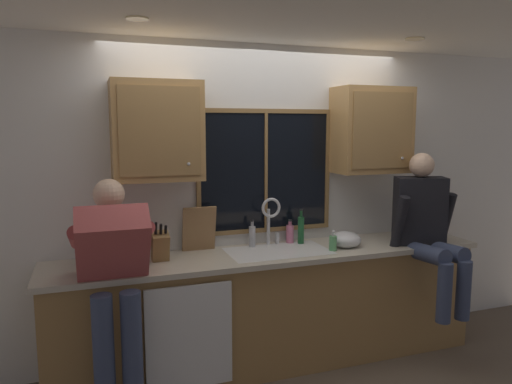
% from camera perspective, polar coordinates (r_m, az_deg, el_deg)
% --- Properties ---
extents(back_wall, '(5.79, 0.12, 2.55)m').
position_cam_1_polar(back_wall, '(4.04, 0.19, -0.98)').
color(back_wall, silver).
rests_on(back_wall, floor).
extents(ceiling_downlight_left, '(0.14, 0.14, 0.01)m').
position_cam_1_polar(ceiling_downlight_left, '(3.18, -13.96, 19.40)').
color(ceiling_downlight_left, '#FFEAB2').
extents(ceiling_downlight_right, '(0.14, 0.14, 0.01)m').
position_cam_1_polar(ceiling_downlight_right, '(3.95, 18.39, 16.92)').
color(ceiling_downlight_right, '#FFEAB2').
extents(window_glass, '(1.10, 0.02, 0.95)m').
position_cam_1_polar(window_glass, '(3.96, 1.13, 2.48)').
color(window_glass, black).
extents(window_frame_top, '(1.17, 0.02, 0.04)m').
position_cam_1_polar(window_frame_top, '(3.93, 1.20, 9.63)').
color(window_frame_top, olive).
extents(window_frame_bottom, '(1.17, 0.02, 0.04)m').
position_cam_1_polar(window_frame_bottom, '(4.03, 1.16, -4.53)').
color(window_frame_bottom, olive).
extents(window_frame_left, '(0.03, 0.02, 0.95)m').
position_cam_1_polar(window_frame_left, '(3.79, -6.88, 2.18)').
color(window_frame_left, olive).
extents(window_frame_right, '(0.03, 0.02, 0.95)m').
position_cam_1_polar(window_frame_right, '(4.18, 8.48, 2.69)').
color(window_frame_right, olive).
extents(window_mullion_center, '(0.02, 0.02, 0.95)m').
position_cam_1_polar(window_mullion_center, '(3.95, 1.19, 2.47)').
color(window_mullion_center, olive).
extents(lower_cabinet_run, '(3.39, 0.58, 0.88)m').
position_cam_1_polar(lower_cabinet_run, '(3.94, 1.95, -13.82)').
color(lower_cabinet_run, '#A07744').
rests_on(lower_cabinet_run, floor).
extents(countertop, '(3.45, 0.62, 0.04)m').
position_cam_1_polar(countertop, '(3.78, 2.10, -7.43)').
color(countertop, beige).
rests_on(countertop, lower_cabinet_run).
extents(dishwasher_front, '(0.60, 0.02, 0.74)m').
position_cam_1_polar(dishwasher_front, '(3.46, -7.92, -16.77)').
color(dishwasher_front, white).
extents(upper_cabinet_left, '(0.64, 0.36, 0.72)m').
position_cam_1_polar(upper_cabinet_left, '(3.56, -11.72, 7.12)').
color(upper_cabinet_left, '#B2844C').
extents(upper_cabinet_right, '(0.64, 0.36, 0.72)m').
position_cam_1_polar(upper_cabinet_right, '(4.21, 13.61, 7.15)').
color(upper_cabinet_right, '#B2844C').
extents(sink, '(0.80, 0.46, 0.21)m').
position_cam_1_polar(sink, '(3.82, 2.66, -8.46)').
color(sink, silver).
rests_on(sink, lower_cabinet_run).
extents(faucet, '(0.18, 0.09, 0.40)m').
position_cam_1_polar(faucet, '(3.91, 1.80, -2.80)').
color(faucet, silver).
rests_on(faucet, countertop).
extents(person_standing, '(0.53, 0.70, 1.55)m').
position_cam_1_polar(person_standing, '(3.23, -16.59, -9.38)').
color(person_standing, '#384260').
rests_on(person_standing, floor).
extents(person_sitting_on_counter, '(0.54, 0.66, 1.26)m').
position_cam_1_polar(person_sitting_on_counter, '(4.13, 19.72, -3.66)').
color(person_sitting_on_counter, '#384260').
rests_on(person_sitting_on_counter, countertop).
extents(knife_block, '(0.12, 0.18, 0.32)m').
position_cam_1_polar(knife_block, '(3.56, -11.34, -6.38)').
color(knife_block, olive).
rests_on(knife_block, countertop).
extents(cutting_board, '(0.26, 0.09, 0.36)m').
position_cam_1_polar(cutting_board, '(3.78, -6.79, -4.39)').
color(cutting_board, '#997047').
rests_on(cutting_board, countertop).
extents(mixing_bowl, '(0.26, 0.26, 0.13)m').
position_cam_1_polar(mixing_bowl, '(3.99, 10.61, -5.59)').
color(mixing_bowl, silver).
rests_on(mixing_bowl, countertop).
extents(soap_dispenser, '(0.06, 0.07, 0.17)m').
position_cam_1_polar(soap_dispenser, '(3.84, 9.15, -5.99)').
color(soap_dispenser, '#59A566').
rests_on(soap_dispenser, countertop).
extents(bottle_green_glass, '(0.05, 0.05, 0.22)m').
position_cam_1_polar(bottle_green_glass, '(3.90, -0.46, -5.25)').
color(bottle_green_glass, '#B7B7BC').
rests_on(bottle_green_glass, countertop).
extents(bottle_tall_clear, '(0.05, 0.05, 0.29)m').
position_cam_1_polar(bottle_tall_clear, '(4.02, 5.37, -4.45)').
color(bottle_tall_clear, '#1E592D').
rests_on(bottle_tall_clear, countertop).
extents(bottle_amber_small, '(0.06, 0.06, 0.20)m').
position_cam_1_polar(bottle_amber_small, '(4.05, 4.06, -4.94)').
color(bottle_amber_small, pink).
rests_on(bottle_amber_small, countertop).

